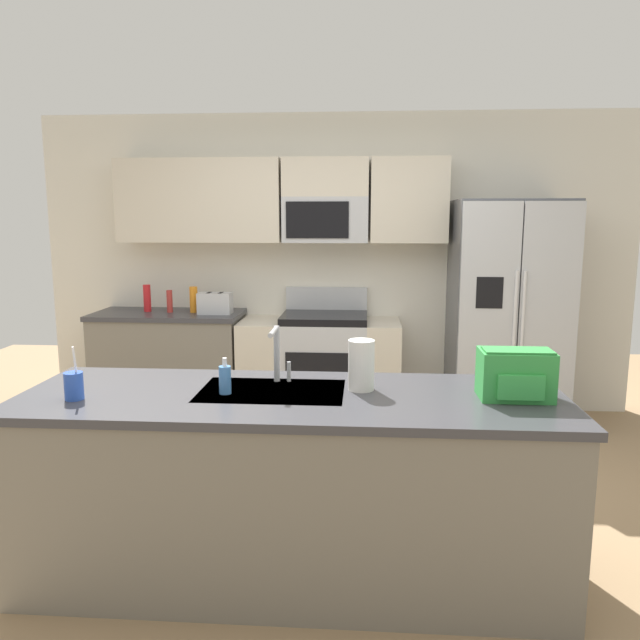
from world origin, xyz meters
The scene contains 15 objects.
ground_plane centered at (0.00, 0.00, 0.00)m, with size 9.00×9.00×0.00m, color #997A56.
kitchen_wall_unit centered at (-0.14, 2.08, 1.47)m, with size 5.20×0.43×2.60m.
back_counter centered at (-1.43, 1.80, 0.45)m, with size 1.27×0.63×0.90m.
range_oven centered at (-0.11, 1.80, 0.44)m, with size 1.36×0.61×1.10m.
refrigerator centered at (1.44, 1.73, 0.93)m, with size 0.90×0.76×1.85m.
island_counter centered at (-0.07, -0.59, 0.45)m, with size 2.53×0.85×0.90m.
toaster centered at (-1.00, 1.75, 0.99)m, with size 0.28×0.16×0.18m.
pepper_mill centered at (-1.41, 1.80, 1.00)m, with size 0.05×0.05×0.19m, color #B2332D.
bottle_orange centered at (-1.20, 1.81, 1.01)m, with size 0.07×0.07×0.22m, color orange.
bottle_red centered at (-1.62, 1.83, 1.02)m, with size 0.06×0.06×0.23m, color red.
sink_faucet centered at (-0.16, -0.39, 1.07)m, with size 0.08×0.21×0.28m.
drink_cup_blue centered at (-1.03, -0.74, 0.96)m, with size 0.08×0.08×0.24m.
soap_dispenser centered at (-0.37, -0.60, 0.97)m, with size 0.06×0.06×0.17m.
paper_towel_roll centered at (0.26, -0.49, 1.02)m, with size 0.12×0.12×0.24m, color white.
backpack centered at (0.95, -0.58, 1.02)m, with size 0.32×0.22×0.23m.
Camera 1 is at (0.26, -3.29, 1.71)m, focal length 34.14 mm.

